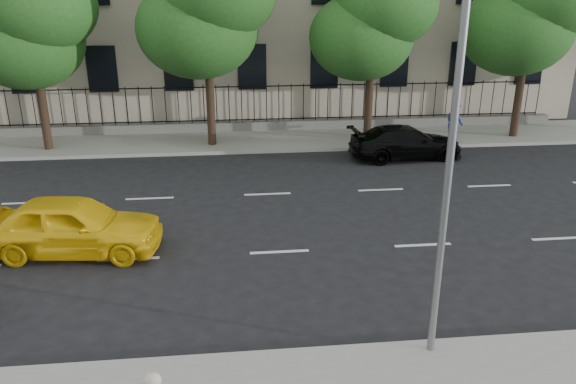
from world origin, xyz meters
name	(u,v)px	position (x,y,z in m)	size (l,w,h in m)	color
ground	(290,300)	(0.00, 0.00, 0.00)	(120.00, 120.00, 0.00)	black
far_sidewalk	(257,140)	(0.00, 14.00, 0.07)	(60.00, 4.00, 0.15)	gray
lane_markings	(273,219)	(0.00, 4.75, 0.01)	(49.60, 4.62, 0.01)	silver
iron_fence	(254,119)	(0.00, 15.70, 0.65)	(30.00, 0.50, 2.20)	slate
street_light	(445,86)	(2.50, -1.77, 5.15)	(0.25, 3.32, 8.05)	slate
tree_b	(30,10)	(-8.96, 13.36, 5.84)	(5.53, 5.12, 8.97)	#382619
tree_d	(373,9)	(5.04, 13.36, 5.84)	(5.34, 4.94, 8.84)	#382619
yellow_taxi	(73,226)	(-5.46, 3.06, 0.79)	(1.87, 4.64, 1.58)	yellow
black_sedan	(406,142)	(6.02, 10.70, 0.68)	(1.91, 4.69, 1.36)	black
pedestrian_far	(455,123)	(8.78, 12.47, 1.02)	(0.85, 0.66, 1.74)	navy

